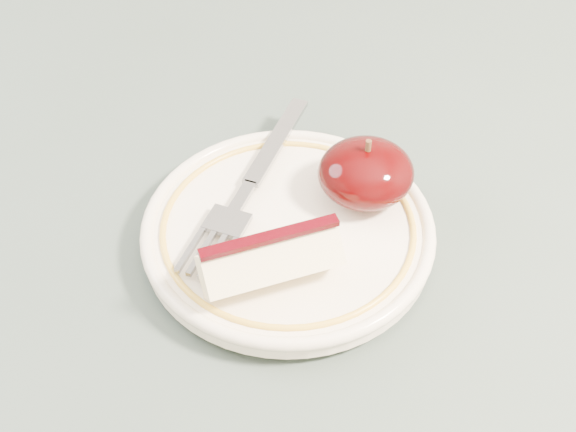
{
  "coord_description": "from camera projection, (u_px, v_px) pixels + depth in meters",
  "views": [
    {
      "loc": [
        0.03,
        -0.38,
        1.15
      ],
      "look_at": [
        0.07,
        -0.02,
        0.78
      ],
      "focal_mm": 50.0,
      "sensor_mm": 36.0,
      "label": 1
    }
  ],
  "objects": [
    {
      "name": "plate",
      "position": [
        288.0,
        231.0,
        0.53
      ],
      "size": [
        0.19,
        0.19,
        0.02
      ],
      "color": "#F2E6CB",
      "rests_on": "table"
    },
    {
      "name": "table",
      "position": [
        192.0,
        307.0,
        0.61
      ],
      "size": [
        0.9,
        0.9,
        0.75
      ],
      "color": "brown",
      "rests_on": "ground"
    },
    {
      "name": "fork",
      "position": [
        250.0,
        185.0,
        0.54
      ],
      "size": [
        0.1,
        0.17,
        0.0
      ],
      "rotation": [
        0.0,
        0.0,
        1.08
      ],
      "color": "gray",
      "rests_on": "plate"
    },
    {
      "name": "apple_half",
      "position": [
        366.0,
        173.0,
        0.53
      ],
      "size": [
        0.06,
        0.06,
        0.05
      ],
      "color": "black",
      "rests_on": "plate"
    },
    {
      "name": "apple_wedge",
      "position": [
        270.0,
        259.0,
        0.48
      ],
      "size": [
        0.09,
        0.05,
        0.04
      ],
      "rotation": [
        0.0,
        0.0,
        0.22
      ],
      "color": "#FFF0BB",
      "rests_on": "plate"
    }
  ]
}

